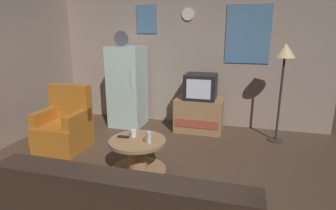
# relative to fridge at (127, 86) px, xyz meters

# --- Properties ---
(ground_plane) EXTENTS (12.00, 12.00, 0.00)m
(ground_plane) POSITION_rel_fridge_xyz_m (1.05, -1.97, -0.75)
(ground_plane) COLOR #4C3828
(wall_with_art) EXTENTS (5.20, 0.12, 2.67)m
(wall_with_art) POSITION_rel_fridge_xyz_m (1.06, 0.48, 0.59)
(wall_with_art) COLOR gray
(wall_with_art) RESTS_ON ground_plane
(fridge) EXTENTS (0.60, 0.62, 1.77)m
(fridge) POSITION_rel_fridge_xyz_m (0.00, 0.00, 0.00)
(fridge) COLOR silver
(fridge) RESTS_ON ground_plane
(tv_stand) EXTENTS (0.84, 0.53, 0.60)m
(tv_stand) POSITION_rel_fridge_xyz_m (1.37, 0.03, -0.45)
(tv_stand) COLOR #9E754C
(tv_stand) RESTS_ON ground_plane
(crt_tv) EXTENTS (0.54, 0.51, 0.44)m
(crt_tv) POSITION_rel_fridge_xyz_m (1.38, 0.03, 0.07)
(crt_tv) COLOR black
(crt_tv) RESTS_ON tv_stand
(standing_lamp) EXTENTS (0.32, 0.32, 1.59)m
(standing_lamp) POSITION_rel_fridge_xyz_m (2.69, -0.11, 0.60)
(standing_lamp) COLOR #332D28
(standing_lamp) RESTS_ON ground_plane
(coffee_table) EXTENTS (0.72, 0.72, 0.44)m
(coffee_table) POSITION_rel_fridge_xyz_m (0.86, -1.70, -0.53)
(coffee_table) COLOR #9E754C
(coffee_table) RESTS_ON ground_plane
(wine_glass) EXTENTS (0.05, 0.05, 0.15)m
(wine_glass) POSITION_rel_fridge_xyz_m (1.04, -1.77, -0.23)
(wine_glass) COLOR silver
(wine_glass) RESTS_ON coffee_table
(mug_ceramic_white) EXTENTS (0.08, 0.08, 0.09)m
(mug_ceramic_white) POSITION_rel_fridge_xyz_m (0.77, -1.61, -0.26)
(mug_ceramic_white) COLOR silver
(mug_ceramic_white) RESTS_ON coffee_table
(mug_ceramic_tan) EXTENTS (0.08, 0.08, 0.09)m
(mug_ceramic_tan) POSITION_rel_fridge_xyz_m (1.01, -1.73, -0.26)
(mug_ceramic_tan) COLOR tan
(mug_ceramic_tan) RESTS_ON coffee_table
(remote_control) EXTENTS (0.15, 0.06, 0.02)m
(remote_control) POSITION_rel_fridge_xyz_m (0.66, -1.68, -0.30)
(remote_control) COLOR black
(remote_control) RESTS_ON coffee_table
(armchair) EXTENTS (0.68, 0.68, 0.96)m
(armchair) POSITION_rel_fridge_xyz_m (-0.52, -1.25, -0.42)
(armchair) COLOR #B2661E
(armchair) RESTS_ON ground_plane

